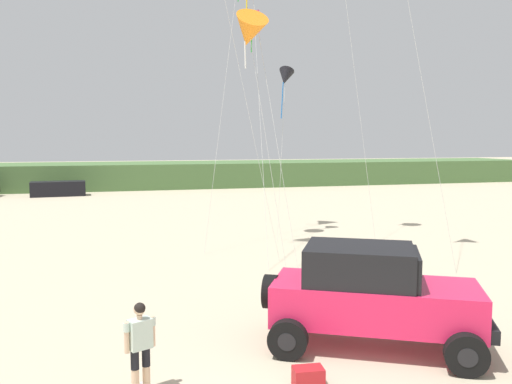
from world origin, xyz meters
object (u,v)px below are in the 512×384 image
object	(u,v)px
jeep	(372,294)
kite_white_parafoil	(285,78)
cooler_box	(308,377)
kite_red_delta	(255,25)
kite_black_sled	(249,32)
distant_sedan	(58,189)
person_watching	(140,342)

from	to	relation	value
jeep	kite_white_parafoil	xyz separation A→B (m)	(2.53, 14.01, 6.31)
jeep	cooler_box	distance (m)	2.66
cooler_box	kite_white_parafoil	world-z (taller)	kite_white_parafoil
jeep	kite_red_delta	xyz separation A→B (m)	(0.75, 12.96, 8.45)
kite_red_delta	cooler_box	bearing A→B (deg)	-100.80
kite_red_delta	kite_white_parafoil	xyz separation A→B (m)	(1.78, 1.06, -2.14)
kite_red_delta	kite_white_parafoil	bearing A→B (deg)	30.68
kite_red_delta	kite_white_parafoil	world-z (taller)	kite_red_delta
kite_black_sled	kite_white_parafoil	xyz separation A→B (m)	(3.13, 5.42, -0.93)
kite_black_sled	kite_red_delta	bearing A→B (deg)	72.81
jeep	distant_sedan	bearing A→B (deg)	106.04
person_watching	kite_black_sled	size ratio (longest dim) A/B	0.18
distant_sedan	kite_red_delta	size ratio (longest dim) A/B	0.41
kite_red_delta	kite_white_parafoil	size ratio (longest dim) A/B	1.27
cooler_box	kite_black_sled	bearing A→B (deg)	87.21
cooler_box	kite_black_sled	xyz separation A→B (m)	(1.39, 10.02, 8.25)
person_watching	kite_red_delta	xyz separation A→B (m)	(5.74, 13.77, 8.71)
jeep	person_watching	xyz separation A→B (m)	(-5.00, -0.81, -0.26)
distant_sedan	kite_red_delta	world-z (taller)	kite_red_delta
jeep	cooler_box	xyz separation A→B (m)	(-2.00, -1.43, -1.01)
jeep	person_watching	distance (m)	5.07
person_watching	kite_red_delta	bearing A→B (deg)	67.36
kite_red_delta	distant_sedan	bearing A→B (deg)	116.15
kite_white_parafoil	jeep	bearing A→B (deg)	-100.22
kite_white_parafoil	person_watching	bearing A→B (deg)	-116.91
jeep	kite_white_parafoil	world-z (taller)	kite_white_parafoil
distant_sedan	kite_white_parafoil	world-z (taller)	kite_white_parafoil
kite_black_sled	cooler_box	bearing A→B (deg)	-97.92
person_watching	cooler_box	xyz separation A→B (m)	(3.00, -0.62, -0.75)
jeep	kite_red_delta	bearing A→B (deg)	86.70
jeep	kite_black_sled	size ratio (longest dim) A/B	0.53
person_watching	distant_sedan	xyz separation A→B (m)	(-5.05, 35.76, -0.34)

